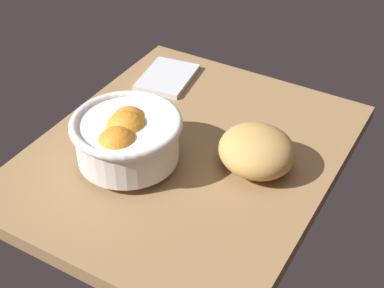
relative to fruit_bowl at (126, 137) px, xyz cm
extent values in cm
cube|color=#947147|center=(8.58, -7.25, -7.67)|extent=(65.05, 54.07, 3.00)
cylinder|color=white|center=(0.22, 0.03, -5.39)|extent=(10.78, 10.78, 1.54)
cylinder|color=white|center=(0.22, 0.03, -0.88)|extent=(18.51, 18.51, 7.49)
torus|color=white|center=(0.22, 0.03, 2.87)|extent=(20.11, 20.11, 1.60)
sphere|color=orange|center=(2.29, 0.95, 0.75)|extent=(7.14, 7.14, 7.14)
sphere|color=orange|center=(-4.06, -1.11, 0.83)|extent=(7.59, 7.59, 7.59)
sphere|color=orange|center=(0.22, 0.03, 0.75)|extent=(7.17, 7.17, 7.17)
sphere|color=orange|center=(0.22, 0.03, 0.89)|extent=(7.94, 7.94, 7.94)
ellipsoid|color=tan|center=(10.63, -20.78, -2.14)|extent=(16.79, 17.36, 8.04)
cube|color=silver|center=(28.63, 9.43, -5.58)|extent=(15.45, 12.48, 1.18)
camera|label=1|loc=(-64.05, -50.50, 61.75)|focal=53.39mm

